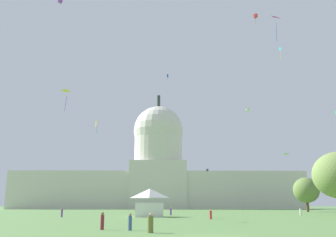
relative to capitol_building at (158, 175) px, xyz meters
name	(u,v)px	position (x,y,z in m)	size (l,w,h in m)	color
capitol_building	(158,175)	(0.00, 0.00, 0.00)	(144.70, 25.95, 59.38)	beige
event_tent	(150,203)	(-0.15, -121.95, -14.32)	(5.29, 5.33, 5.09)	white
tree_east_far	(306,190)	(46.31, -77.09, -10.36)	(10.86, 10.92, 10.35)	#4C3823
person_red_front_right	(211,215)	(9.70, -132.79, -16.19)	(0.52, 0.52, 1.48)	red
person_purple_near_tree_east	(62,213)	(-15.85, -123.29, -16.09)	(0.45, 0.45, 1.64)	#703D93
person_olive_edge_west	(150,224)	(1.21, -161.07, -16.16)	(0.60, 0.60, 1.57)	olive
person_purple_back_center	(171,212)	(3.97, -110.87, -16.11)	(0.56, 0.56, 1.64)	#703D93
person_denim_aisle_center	(130,222)	(-0.68, -158.22, -16.17)	(0.45, 0.45, 1.49)	#3D5684
person_maroon_deep_crowd	(102,221)	(-3.28, -157.28, -16.13)	(0.45, 0.45, 1.56)	maroon
person_white_front_center	(301,212)	(31.06, -112.76, -16.09)	(0.48, 0.48, 1.64)	silver
kite_magenta_mid	(274,21)	(21.93, -132.07, 17.24)	(1.90, 1.39, 4.53)	#D1339E
kite_pink_low	(149,184)	(-3.66, -23.08, -5.62)	(1.83, 0.89, 2.31)	pink
kite_red_high	(256,16)	(28.36, -97.09, 37.26)	(1.30, 1.29, 2.98)	red
kite_gold_low	(96,124)	(-11.09, -119.60, 1.00)	(0.41, 1.12, 2.60)	gold
kite_white_mid	(248,110)	(20.69, -114.31, 5.48)	(1.06, 1.05, 1.01)	white
kite_green_mid	(336,115)	(44.69, -104.43, 6.73)	(0.45, 0.70, 4.42)	green
kite_lime_low	(286,157)	(31.12, -105.81, -3.68)	(1.12, 0.81, 0.33)	#8CD133
kite_orange_low	(97,166)	(-18.56, -73.61, -2.81)	(1.34, 1.28, 0.27)	orange
kite_black_low	(207,170)	(20.89, -37.07, -0.65)	(1.05, 1.01, 1.09)	black
kite_violet_high	(60,0)	(-24.66, -104.45, 37.26)	(1.52, 1.49, 1.38)	purple
kite_yellow_mid	(67,92)	(-14.00, -132.15, 3.78)	(1.63, 1.45, 3.42)	yellow
kite_blue_high	(168,76)	(4.11, -54.42, 34.28)	(0.60, 0.46, 2.92)	blue
kite_cyan_high	(280,51)	(37.57, -88.47, 30.53)	(0.57, 0.82, 4.15)	#33BCDB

